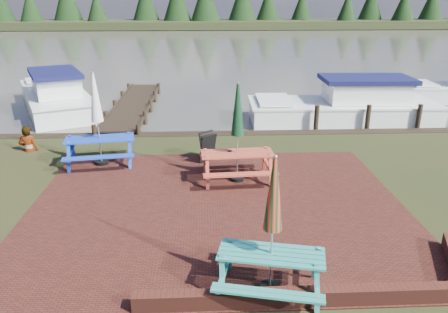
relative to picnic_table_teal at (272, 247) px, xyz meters
The scene contains 13 objects.
ground 2.49m from the picnic_table_teal, 109.82° to the left, with size 120.00×120.00×0.00m, color black.
paving 3.41m from the picnic_table_teal, 103.92° to the left, with size 9.00×7.50×0.02m, color #3A1712.
brick_wall 1.54m from the picnic_table_teal, ahead, with size 6.21×1.79×0.30m.
water 39.22m from the picnic_table_teal, 91.16° to the left, with size 120.00×60.00×0.02m, color #48453E.
far_treeline 68.25m from the picnic_table_teal, 90.67° to the left, with size 120.00×10.00×8.10m.
picnic_table_teal is the anchor object (origin of this frame).
picnic_table_red 4.81m from the picnic_table_teal, 92.42° to the left, with size 2.04×1.84×2.70m.
picnic_table_blue 7.51m from the picnic_table_teal, 123.92° to the left, with size 2.21×2.02×2.76m.
chalkboard 6.45m from the picnic_table_teal, 98.80° to the left, with size 0.57×0.82×0.89m.
jetty 14.16m from the picnic_table_teal, 107.67° to the left, with size 1.76×9.08×1.00m.
boat_jetty 15.89m from the picnic_table_teal, 119.63° to the left, with size 5.27×7.66×2.11m.
boat_near 12.20m from the picnic_table_teal, 66.62° to the left, with size 7.75×2.87×2.08m.
person 10.20m from the picnic_table_teal, 132.13° to the left, with size 0.61×0.40×1.67m, color gray.
Camera 1 is at (-0.30, -8.43, 4.77)m, focal length 35.00 mm.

